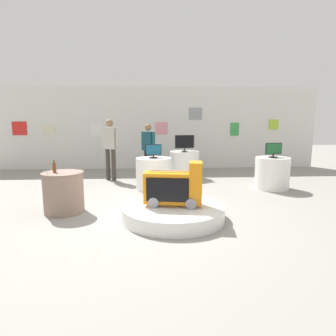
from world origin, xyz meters
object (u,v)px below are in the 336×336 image
(display_pedestal_center_rear, at_px, (272,173))
(bottle_on_side_table, at_px, (54,167))
(display_pedestal_left_rear, at_px, (154,174))
(main_display_pedestal, at_px, (173,212))
(shopper_browsing_rear, at_px, (148,147))
(tv_on_left_rear, at_px, (153,151))
(shopper_browsing_near_truck, at_px, (110,145))
(tv_on_right_rear, at_px, (185,142))
(side_table_round, at_px, (64,192))
(display_pedestal_right_rear, at_px, (184,165))
(novelty_firetruck_tv, at_px, (174,188))
(tv_on_center_rear, at_px, (274,150))

(display_pedestal_center_rear, distance_m, bottle_on_side_table, 5.07)
(display_pedestal_left_rear, bearing_deg, main_display_pedestal, -81.84)
(shopper_browsing_rear, bearing_deg, display_pedestal_left_rear, -84.01)
(tv_on_left_rear, xyz_separation_m, shopper_browsing_near_truck, (-1.21, 1.23, 0.05))
(tv_on_right_rear, xyz_separation_m, shopper_browsing_rear, (-1.07, -0.18, -0.12))
(display_pedestal_center_rear, bearing_deg, bottle_on_side_table, -160.93)
(bottle_on_side_table, bearing_deg, display_pedestal_left_rear, 43.59)
(tv_on_left_rear, height_order, bottle_on_side_table, tv_on_left_rear)
(tv_on_left_rear, relative_size, side_table_round, 0.52)
(main_display_pedestal, distance_m, display_pedestal_left_rear, 2.23)
(tv_on_left_rear, xyz_separation_m, side_table_round, (-1.68, -1.70, -0.58))
(tv_on_right_rear, bearing_deg, display_pedestal_right_rear, 77.81)
(novelty_firetruck_tv, xyz_separation_m, shopper_browsing_near_truck, (-1.55, 3.42, 0.47))
(novelty_firetruck_tv, xyz_separation_m, display_pedestal_center_rear, (2.63, 2.12, -0.15))
(tv_on_left_rear, bearing_deg, bottle_on_side_table, -136.48)
(display_pedestal_center_rear, distance_m, tv_on_right_rear, 2.64)
(novelty_firetruck_tv, bearing_deg, display_pedestal_right_rear, 80.68)
(display_pedestal_right_rear, height_order, tv_on_right_rear, tv_on_right_rear)
(tv_on_center_rear, xyz_separation_m, shopper_browsing_near_truck, (-4.18, 1.30, 0.04))
(main_display_pedestal, xyz_separation_m, display_pedestal_left_rear, (-0.31, 2.19, 0.28))
(display_pedestal_right_rear, bearing_deg, main_display_pedestal, -99.63)
(main_display_pedestal, xyz_separation_m, side_table_round, (-1.99, 0.49, 0.27))
(bottle_on_side_table, bearing_deg, display_pedestal_right_rear, 49.45)
(display_pedestal_left_rear, relative_size, tv_on_center_rear, 2.02)
(novelty_firetruck_tv, bearing_deg, shopper_browsing_rear, 97.63)
(tv_on_right_rear, relative_size, shopper_browsing_near_truck, 0.34)
(display_pedestal_left_rear, height_order, tv_on_center_rear, tv_on_center_rear)
(display_pedestal_left_rear, height_order, display_pedestal_right_rear, same)
(shopper_browsing_near_truck, height_order, shopper_browsing_rear, shopper_browsing_near_truck)
(main_display_pedestal, xyz_separation_m, tv_on_center_rear, (2.65, 2.11, 0.86))
(shopper_browsing_near_truck, bearing_deg, side_table_round, -99.03)
(display_pedestal_left_rear, height_order, tv_on_right_rear, tv_on_right_rear)
(display_pedestal_left_rear, distance_m, display_pedestal_right_rear, 1.76)
(bottle_on_side_table, bearing_deg, shopper_browsing_near_truck, 78.57)
(display_pedestal_right_rear, bearing_deg, display_pedestal_left_rear, -122.20)
(tv_on_center_rear, height_order, bottle_on_side_table, tv_on_center_rear)
(display_pedestal_left_rear, xyz_separation_m, shopper_browsing_near_truck, (-1.21, 1.23, 0.62))
(tv_on_left_rear, xyz_separation_m, bottle_on_side_table, (-1.81, -1.72, -0.12))
(tv_on_center_rear, relative_size, shopper_browsing_near_truck, 0.25)
(display_pedestal_center_rear, distance_m, display_pedestal_right_rear, 2.56)
(tv_on_left_rear, height_order, display_pedestal_right_rear, tv_on_left_rear)
(tv_on_right_rear, bearing_deg, bottle_on_side_table, -130.57)
(tv_on_center_rear, xyz_separation_m, bottle_on_side_table, (-4.78, -1.65, -0.13))
(display_pedestal_left_rear, relative_size, display_pedestal_right_rear, 0.99)
(shopper_browsing_near_truck, bearing_deg, display_pedestal_left_rear, -45.27)
(main_display_pedestal, distance_m, tv_on_right_rear, 3.84)
(main_display_pedestal, bearing_deg, tv_on_right_rear, 80.37)
(main_display_pedestal, distance_m, side_table_round, 2.07)
(display_pedestal_center_rear, distance_m, shopper_browsing_near_truck, 4.42)
(display_pedestal_right_rear, xyz_separation_m, shopper_browsing_near_truck, (-2.15, -0.26, 0.62))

